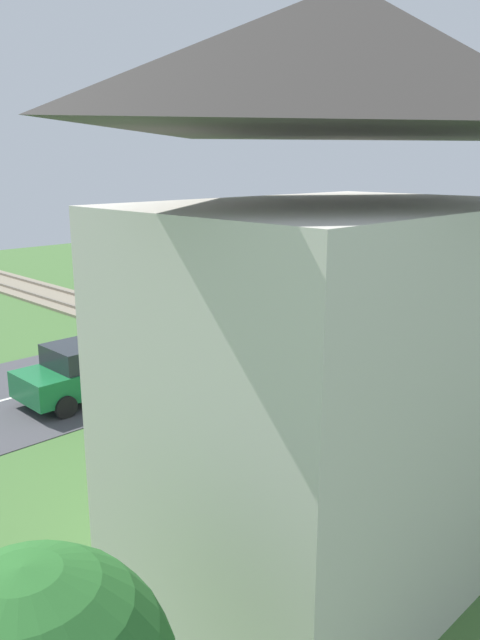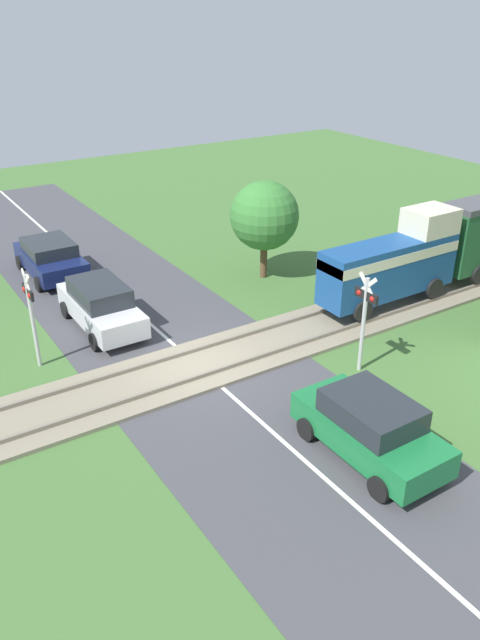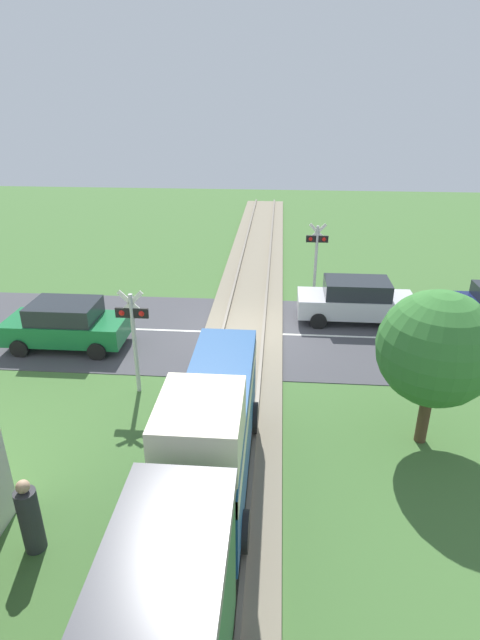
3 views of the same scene
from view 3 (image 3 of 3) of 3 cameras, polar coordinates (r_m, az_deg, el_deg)
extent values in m
plane|color=#426B33|center=(17.88, 0.38, -1.54)|extent=(60.00, 60.00, 0.00)
cube|color=#424247|center=(17.87, 0.38, -1.51)|extent=(48.00, 6.40, 0.02)
cube|color=silver|center=(17.87, 0.38, -1.48)|extent=(48.00, 0.12, 0.00)
cube|color=gray|center=(17.85, 0.38, -1.37)|extent=(2.80, 48.00, 0.12)
cube|color=slate|center=(17.77, 2.70, -1.10)|extent=(0.10, 48.00, 0.12)
cube|color=slate|center=(17.86, -1.92, -0.94)|extent=(0.10, 48.00, 0.12)
cube|color=navy|center=(10.47, -2.75, -12.19)|extent=(1.35, 5.45, 1.90)
cube|color=beige|center=(10.17, -2.81, -9.82)|extent=(1.37, 5.45, 0.36)
cube|color=beige|center=(8.16, -4.58, -11.97)|extent=(1.35, 1.74, 0.90)
cylinder|color=black|center=(12.38, 1.72, -11.10)|extent=(0.14, 0.76, 0.76)
cylinder|color=black|center=(12.52, -5.00, -10.76)|extent=(0.14, 0.76, 0.76)
cylinder|color=black|center=(9.75, 0.57, -23.02)|extent=(0.14, 0.76, 0.76)
cylinder|color=black|center=(9.92, -8.44, -22.32)|extent=(0.14, 0.76, 0.76)
cube|color=silver|center=(19.11, 13.03, 1.73)|extent=(4.28, 1.63, 0.72)
cube|color=#23282D|center=(18.88, 13.21, 3.58)|extent=(2.35, 1.50, 0.60)
cylinder|color=black|center=(18.34, 8.96, -0.12)|extent=(0.60, 0.18, 0.60)
cylinder|color=black|center=(19.84, 8.66, 1.82)|extent=(0.60, 0.18, 0.60)
cylinder|color=black|center=(18.78, 17.44, -0.39)|extent=(0.60, 0.18, 0.60)
cylinder|color=black|center=(20.24, 16.53, 1.52)|extent=(0.60, 0.18, 0.60)
cube|color=#197038|center=(17.69, -19.16, -0.92)|extent=(3.96, 1.75, 0.71)
cube|color=#23282D|center=(17.44, -19.44, 1.00)|extent=(2.18, 1.61, 0.58)
cylinder|color=black|center=(18.12, -14.23, -0.92)|extent=(0.60, 0.18, 0.60)
cylinder|color=black|center=(16.65, -16.04, -3.47)|extent=(0.60, 0.18, 0.60)
cylinder|color=black|center=(19.08, -21.59, -0.63)|extent=(0.60, 0.18, 0.60)
cylinder|color=black|center=(17.70, -23.90, -3.00)|extent=(0.60, 0.18, 0.60)
cylinder|color=black|center=(19.50, 25.41, -0.79)|extent=(0.60, 0.18, 0.60)
cylinder|color=black|center=(21.11, 23.79, 1.35)|extent=(0.60, 0.18, 0.60)
cylinder|color=#B7B7B7|center=(21.09, 8.65, 6.64)|extent=(0.12, 0.12, 2.99)
cube|color=black|center=(20.82, 8.81, 9.14)|extent=(0.90, 0.08, 0.28)
sphere|color=red|center=(20.84, 9.56, 9.11)|extent=(0.18, 0.18, 0.18)
sphere|color=red|center=(20.80, 8.06, 9.17)|extent=(0.18, 0.18, 0.18)
cube|color=silver|center=(20.75, 8.86, 9.91)|extent=(0.72, 0.04, 0.72)
cube|color=silver|center=(20.75, 8.86, 9.91)|extent=(0.72, 0.04, 0.72)
cylinder|color=#B7B7B7|center=(14.12, -11.92, -2.75)|extent=(0.12, 0.12, 2.99)
cube|color=black|center=(13.73, -12.26, 0.81)|extent=(0.90, 0.08, 0.28)
sphere|color=red|center=(13.80, -13.33, 0.84)|extent=(0.18, 0.18, 0.18)
sphere|color=red|center=(13.65, -11.17, 0.77)|extent=(0.18, 0.18, 0.18)
cube|color=silver|center=(13.62, -12.36, 1.92)|extent=(0.72, 0.04, 0.72)
cube|color=silver|center=(13.62, -12.36, 1.92)|extent=(0.72, 0.04, 0.72)
cylinder|color=#333338|center=(10.57, -22.82, -20.36)|extent=(0.40, 0.40, 1.35)
sphere|color=tan|center=(10.05, -23.58, -17.06)|extent=(0.25, 0.25, 0.25)
cylinder|color=brown|center=(13.06, 20.26, -10.29)|extent=(0.28, 0.28, 1.41)
sphere|color=#387A33|center=(12.15, 21.51, -3.03)|extent=(2.70, 2.70, 2.70)
camera|label=1|loc=(15.68, -83.92, -2.88)|focal=35.00mm
camera|label=2|loc=(28.46, -31.80, 25.09)|focal=35.00mm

